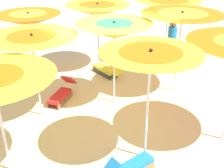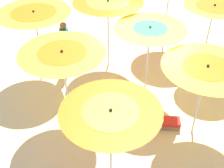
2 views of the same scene
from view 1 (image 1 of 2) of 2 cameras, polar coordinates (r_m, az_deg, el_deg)
ground at (r=8.54m, az=0.11°, el=-3.50°), size 35.26×35.26×0.04m
beach_umbrella_0 at (r=9.88m, az=-15.90°, el=11.95°), size 2.08×2.08×2.18m
beach_umbrella_1 at (r=7.29m, az=-15.21°, el=7.84°), size 2.19×2.19×2.26m
beach_umbrella_3 at (r=10.14m, az=-2.80°, el=14.13°), size 2.17×2.17×2.34m
beach_umbrella_4 at (r=7.67m, az=0.41°, el=10.36°), size 2.02×2.02×2.38m
beach_umbrella_5 at (r=5.42m, az=7.49°, el=4.78°), size 1.92×1.92×2.48m
beach_umbrella_6 at (r=10.82m, az=10.91°, el=14.68°), size 2.29×2.29×2.37m
beach_umbrella_7 at (r=8.54m, az=13.42°, el=12.32°), size 2.29×2.29×2.46m
lounger_0 at (r=6.05m, az=3.54°, el=-15.79°), size 0.53×1.28×0.56m
lounger_1 at (r=8.63m, az=-9.81°, el=-1.85°), size 0.81×1.31×0.61m
lounger_2 at (r=10.08m, az=-1.08°, el=2.82°), size 1.35×0.61×0.56m
beachgoer_0 at (r=10.32m, az=11.47°, el=7.44°), size 0.30×0.30×1.82m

